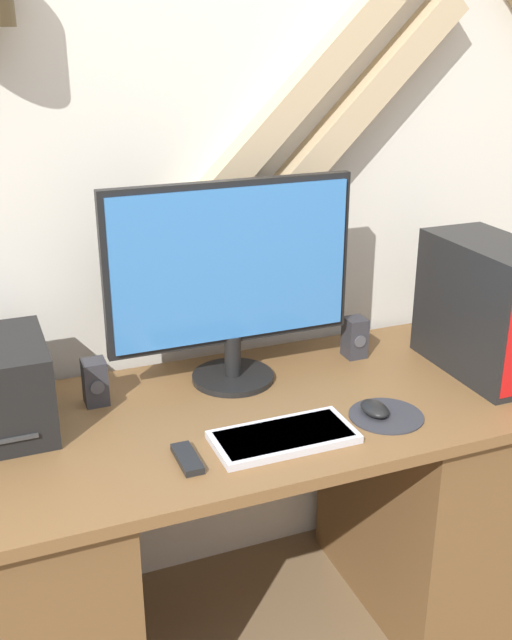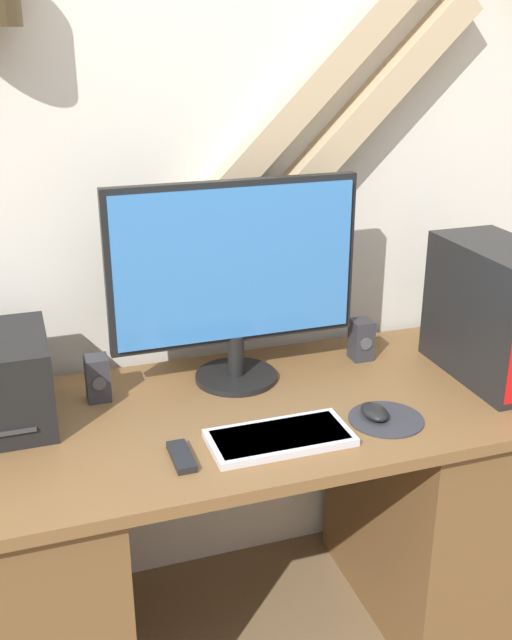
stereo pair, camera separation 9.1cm
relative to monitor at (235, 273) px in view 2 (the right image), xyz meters
name	(u,v)px [view 2 (the right image)]	position (x,y,z in m)	size (l,w,h in m)	color
wall_back	(206,134)	(-0.01, 0.22, 0.32)	(6.40, 0.21, 2.70)	silver
desk	(250,526)	(-0.02, -0.17, -0.65)	(1.68, 0.68, 0.74)	brown
monitor	(235,273)	(0.00, 0.00, 0.00)	(0.66, 0.22, 0.54)	black
keyboard	(280,437)	(0.00, -0.34, -0.29)	(0.33, 0.16, 0.02)	silver
mousepad	(386,419)	(0.28, -0.33, -0.30)	(0.18, 0.18, 0.00)	#2D2D33
mouse	(374,412)	(0.25, -0.32, -0.28)	(0.06, 0.09, 0.03)	black
computer_tower	(496,312)	(0.66, -0.20, -0.12)	(0.20, 0.39, 0.36)	black
speaker_left	(98,378)	(-0.37, 0.00, -0.24)	(0.06, 0.06, 0.12)	#2D2D33
speaker_right	(361,340)	(0.38, 0.01, -0.24)	(0.06, 0.06, 0.12)	#2D2D33
remote_control	(181,457)	(-0.23, -0.35, -0.29)	(0.04, 0.12, 0.02)	black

